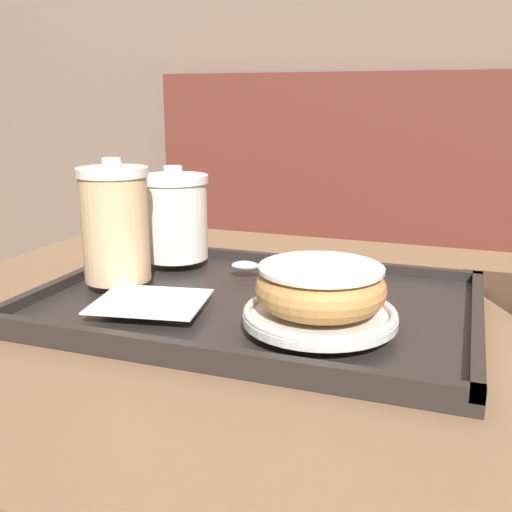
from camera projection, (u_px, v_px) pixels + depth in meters
booth_bench at (401, 346)px, 1.54m from camera, size 1.44×0.44×1.00m
cafe_table at (264, 441)px, 0.72m from camera, size 0.86×0.75×0.70m
serving_tray at (256, 305)px, 0.67m from camera, size 0.48×0.33×0.02m
napkin_paper at (150, 301)px, 0.63m from camera, size 0.13×0.12×0.00m
coffee_cup_front at (115, 224)px, 0.69m from camera, size 0.08×0.08×0.14m
coffee_cup_rear at (175, 216)px, 0.79m from camera, size 0.09×0.09×0.12m
plate_with_chocolate_donut at (320, 315)px, 0.58m from camera, size 0.15×0.15×0.01m
donut_chocolate_glazed at (321, 287)px, 0.57m from camera, size 0.13×0.13×0.04m
spoon at (267, 267)px, 0.75m from camera, size 0.17×0.05×0.01m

